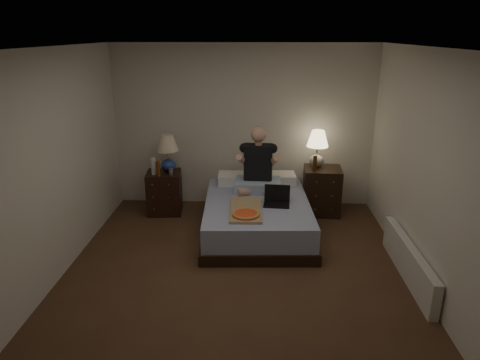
{
  "coord_description": "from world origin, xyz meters",
  "views": [
    {
      "loc": [
        0.21,
        -4.26,
        2.64
      ],
      "look_at": [
        0.0,
        0.9,
        0.85
      ],
      "focal_mm": 32.0,
      "sensor_mm": 36.0,
      "label": 1
    }
  ],
  "objects_px": {
    "lamp_left": "(168,153)",
    "soda_can": "(171,171)",
    "beer_bottle_right": "(315,163)",
    "beer_bottle_left": "(158,168)",
    "nightstand_left": "(165,192)",
    "water_bottle": "(154,166)",
    "pizza_box": "(246,215)",
    "bed": "(257,216)",
    "nightstand_right": "(322,191)",
    "radiator": "(408,262)",
    "laptop": "(277,197)",
    "person": "(258,160)",
    "lamp_right": "(317,149)"
  },
  "relations": [
    {
      "from": "lamp_right",
      "to": "pizza_box",
      "type": "distance_m",
      "value": 1.77
    },
    {
      "from": "nightstand_left",
      "to": "bed",
      "type": "bearing_deg",
      "value": -29.64
    },
    {
      "from": "person",
      "to": "soda_can",
      "type": "bearing_deg",
      "value": 176.52
    },
    {
      "from": "bed",
      "to": "water_bottle",
      "type": "distance_m",
      "value": 1.7
    },
    {
      "from": "person",
      "to": "beer_bottle_right",
      "type": "bearing_deg",
      "value": 17.13
    },
    {
      "from": "bed",
      "to": "pizza_box",
      "type": "relative_size",
      "value": 2.45
    },
    {
      "from": "bed",
      "to": "beer_bottle_left",
      "type": "relative_size",
      "value": 8.11
    },
    {
      "from": "person",
      "to": "radiator",
      "type": "height_order",
      "value": "person"
    },
    {
      "from": "laptop",
      "to": "bed",
      "type": "bearing_deg",
      "value": 156.04
    },
    {
      "from": "nightstand_left",
      "to": "water_bottle",
      "type": "xyz_separation_m",
      "value": [
        -0.12,
        -0.11,
        0.45
      ]
    },
    {
      "from": "radiator",
      "to": "water_bottle",
      "type": "bearing_deg",
      "value": 153.18
    },
    {
      "from": "lamp_left",
      "to": "soda_can",
      "type": "relative_size",
      "value": 5.6
    },
    {
      "from": "bed",
      "to": "beer_bottle_left",
      "type": "distance_m",
      "value": 1.6
    },
    {
      "from": "water_bottle",
      "to": "radiator",
      "type": "distance_m",
      "value": 3.67
    },
    {
      "from": "nightstand_left",
      "to": "radiator",
      "type": "relative_size",
      "value": 0.41
    },
    {
      "from": "pizza_box",
      "to": "beer_bottle_right",
      "type": "bearing_deg",
      "value": 48.97
    },
    {
      "from": "bed",
      "to": "person",
      "type": "height_order",
      "value": "person"
    },
    {
      "from": "lamp_right",
      "to": "bed",
      "type": "bearing_deg",
      "value": -138.24
    },
    {
      "from": "water_bottle",
      "to": "pizza_box",
      "type": "distance_m",
      "value": 1.79
    },
    {
      "from": "water_bottle",
      "to": "beer_bottle_right",
      "type": "relative_size",
      "value": 1.09
    },
    {
      "from": "beer_bottle_right",
      "to": "lamp_left",
      "type": "bearing_deg",
      "value": 177.89
    },
    {
      "from": "bed",
      "to": "radiator",
      "type": "distance_m",
      "value": 2.03
    },
    {
      "from": "soda_can",
      "to": "laptop",
      "type": "distance_m",
      "value": 1.68
    },
    {
      "from": "lamp_left",
      "to": "radiator",
      "type": "relative_size",
      "value": 0.35
    },
    {
      "from": "lamp_left",
      "to": "person",
      "type": "distance_m",
      "value": 1.38
    },
    {
      "from": "pizza_box",
      "to": "radiator",
      "type": "relative_size",
      "value": 0.47
    },
    {
      "from": "lamp_right",
      "to": "beer_bottle_right",
      "type": "bearing_deg",
      "value": -104.41
    },
    {
      "from": "nightstand_right",
      "to": "water_bottle",
      "type": "distance_m",
      "value": 2.55
    },
    {
      "from": "lamp_right",
      "to": "person",
      "type": "relative_size",
      "value": 0.6
    },
    {
      "from": "nightstand_right",
      "to": "lamp_left",
      "type": "distance_m",
      "value": 2.39
    },
    {
      "from": "bed",
      "to": "nightstand_left",
      "type": "relative_size",
      "value": 2.88
    },
    {
      "from": "beer_bottle_left",
      "to": "beer_bottle_right",
      "type": "bearing_deg",
      "value": 3.81
    },
    {
      "from": "water_bottle",
      "to": "beer_bottle_right",
      "type": "xyz_separation_m",
      "value": [
        2.37,
        0.09,
        0.06
      ]
    },
    {
      "from": "beer_bottle_left",
      "to": "person",
      "type": "distance_m",
      "value": 1.46
    },
    {
      "from": "bed",
      "to": "water_bottle",
      "type": "relative_size",
      "value": 7.46
    },
    {
      "from": "laptop",
      "to": "pizza_box",
      "type": "distance_m",
      "value": 0.59
    },
    {
      "from": "lamp_left",
      "to": "lamp_right",
      "type": "relative_size",
      "value": 1.0
    },
    {
      "from": "lamp_left",
      "to": "beer_bottle_left",
      "type": "xyz_separation_m",
      "value": [
        -0.1,
        -0.23,
        -0.17
      ]
    },
    {
      "from": "lamp_right",
      "to": "water_bottle",
      "type": "distance_m",
      "value": 2.44
    },
    {
      "from": "pizza_box",
      "to": "water_bottle",
      "type": "bearing_deg",
      "value": 140.31
    },
    {
      "from": "beer_bottle_left",
      "to": "person",
      "type": "height_order",
      "value": "person"
    },
    {
      "from": "nightstand_left",
      "to": "laptop",
      "type": "relative_size",
      "value": 1.91
    },
    {
      "from": "nightstand_left",
      "to": "water_bottle",
      "type": "distance_m",
      "value": 0.48
    },
    {
      "from": "water_bottle",
      "to": "laptop",
      "type": "distance_m",
      "value": 1.92
    },
    {
      "from": "lamp_right",
      "to": "person",
      "type": "bearing_deg",
      "value": -155.98
    },
    {
      "from": "bed",
      "to": "water_bottle",
      "type": "bearing_deg",
      "value": 158.35
    },
    {
      "from": "nightstand_left",
      "to": "person",
      "type": "height_order",
      "value": "person"
    },
    {
      "from": "nightstand_right",
      "to": "water_bottle",
      "type": "xyz_separation_m",
      "value": [
        -2.51,
        -0.19,
        0.42
      ]
    },
    {
      "from": "soda_can",
      "to": "beer_bottle_right",
      "type": "relative_size",
      "value": 0.43
    },
    {
      "from": "beer_bottle_left",
      "to": "nightstand_left",
      "type": "bearing_deg",
      "value": 80.15
    }
  ]
}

